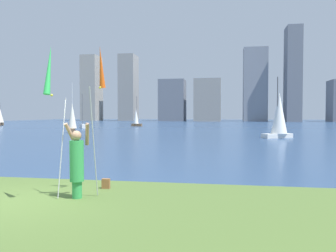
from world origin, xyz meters
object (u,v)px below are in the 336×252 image
at_px(sailboat_2, 72,118).
at_px(sailboat_6, 82,125).
at_px(person, 77,161).
at_px(kite_flag_right, 101,71).
at_px(sailboat_3, 136,118).
at_px(kite_flag_left, 50,74).
at_px(sailboat_1, 279,116).
at_px(sailboat_5, 0,116).
at_px(bag, 106,184).

height_order(sailboat_2, sailboat_6, sailboat_2).
relative_size(person, kite_flag_right, 0.49).
xyz_separation_m(person, sailboat_2, (-13.08, 27.18, 0.72)).
height_order(person, sailboat_3, sailboat_3).
relative_size(kite_flag_left, sailboat_6, 0.73).
height_order(kite_flag_left, sailboat_3, sailboat_3).
bearing_deg(sailboat_1, kite_flag_left, -110.68).
xyz_separation_m(person, sailboat_6, (-17.29, 39.39, -0.55)).
relative_size(sailboat_2, sailboat_3, 1.09).
height_order(person, kite_flag_right, kite_flag_right).
distance_m(sailboat_2, sailboat_5, 30.52).
xyz_separation_m(kite_flag_right, sailboat_3, (-11.68, 47.29, -1.81)).
bearing_deg(bag, kite_flag_right, -81.04).
distance_m(sailboat_5, sailboat_6, 20.58).
xyz_separation_m(bag, sailboat_2, (-13.42, 26.02, 1.52)).
xyz_separation_m(sailboat_2, sailboat_3, (1.82, 20.69, -0.20)).
height_order(kite_flag_left, sailboat_2, sailboat_2).
xyz_separation_m(sailboat_1, sailboat_3, (-19.70, 24.88, -0.51)).
relative_size(person, bag, 6.79).
height_order(kite_flag_left, sailboat_6, sailboat_6).
bearing_deg(kite_flag_left, sailboat_1, 69.32).
bearing_deg(kite_flag_right, sailboat_3, 103.88).
relative_size(bag, sailboat_6, 0.05).
distance_m(person, sailboat_3, 49.18).
height_order(person, sailboat_5, sailboat_5).
xyz_separation_m(sailboat_1, sailboat_2, (-21.52, 4.19, -0.31)).
xyz_separation_m(bag, sailboat_1, (8.11, 21.83, 1.83)).
bearing_deg(sailboat_3, sailboat_6, -125.43).
relative_size(sailboat_1, sailboat_2, 0.96).
height_order(kite_flag_right, sailboat_2, sailboat_2).
bearing_deg(sailboat_3, sailboat_5, -177.64).
xyz_separation_m(sailboat_1, sailboat_5, (-44.88, 23.85, -0.32)).
distance_m(kite_flag_right, bag, 3.18).
height_order(kite_flag_left, kite_flag_right, kite_flag_right).
bearing_deg(sailboat_3, kite_flag_left, -77.39).
bearing_deg(kite_flag_left, sailboat_6, 112.91).
xyz_separation_m(sailboat_3, sailboat_6, (-6.04, -8.48, -1.07)).
bearing_deg(sailboat_6, kite_flag_left, -67.09).
distance_m(bag, sailboat_5, 58.65).
height_order(kite_flag_right, sailboat_5, sailboat_5).
relative_size(person, kite_flag_left, 0.51).
bearing_deg(sailboat_5, sailboat_2, -40.08).
bearing_deg(sailboat_1, person, -110.17).
bearing_deg(person, kite_flag_left, -148.57).
relative_size(kite_flag_right, bag, 13.91).
xyz_separation_m(kite_flag_right, sailboat_2, (-13.51, 26.60, -1.61)).
bearing_deg(kite_flag_right, sailboat_1, 70.31).
bearing_deg(sailboat_5, kite_flag_right, -51.45).
height_order(bag, sailboat_2, sailboat_2).
relative_size(kite_flag_right, sailboat_5, 0.94).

